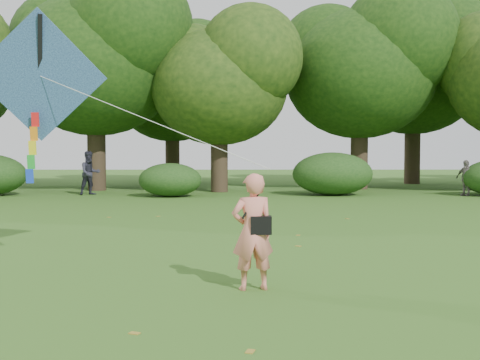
{
  "coord_description": "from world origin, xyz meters",
  "views": [
    {
      "loc": [
        -1.19,
        -8.27,
        2.04
      ],
      "look_at": [
        -1.13,
        2.0,
        1.5
      ],
      "focal_mm": 45.0,
      "sensor_mm": 36.0,
      "label": 1
    }
  ],
  "objects_px": {
    "bystander_right": "(466,178)",
    "flying_kite": "(40,78)",
    "bystander_left": "(90,173)",
    "man_kite_flyer": "(253,232)"
  },
  "relations": [
    {
      "from": "bystander_right",
      "to": "flying_kite",
      "type": "xyz_separation_m",
      "value": [
        -13.45,
        -14.68,
        2.54
      ]
    },
    {
      "from": "flying_kite",
      "to": "bystander_right",
      "type": "bearing_deg",
      "value": 47.51
    },
    {
      "from": "bystander_left",
      "to": "bystander_right",
      "type": "bearing_deg",
      "value": -37.19
    },
    {
      "from": "man_kite_flyer",
      "to": "bystander_left",
      "type": "bearing_deg",
      "value": -81.25
    },
    {
      "from": "man_kite_flyer",
      "to": "flying_kite",
      "type": "bearing_deg",
      "value": -44.6
    },
    {
      "from": "man_kite_flyer",
      "to": "flying_kite",
      "type": "distance_m",
      "value": 5.17
    },
    {
      "from": "man_kite_flyer",
      "to": "bystander_right",
      "type": "relative_size",
      "value": 1.09
    },
    {
      "from": "man_kite_flyer",
      "to": "flying_kite",
      "type": "height_order",
      "value": "flying_kite"
    },
    {
      "from": "man_kite_flyer",
      "to": "bystander_right",
      "type": "xyz_separation_m",
      "value": [
        9.63,
        17.14,
        -0.07
      ]
    },
    {
      "from": "bystander_left",
      "to": "flying_kite",
      "type": "distance_m",
      "value": 15.79
    }
  ]
}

